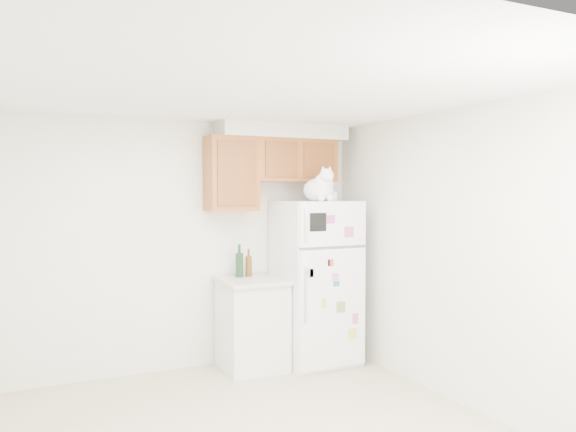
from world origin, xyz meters
TOP-DOWN VIEW (x-y plane):
  - room_shell at (0.12, 0.24)m, footprint 3.84×4.04m
  - refrigerator at (1.35, 1.61)m, footprint 0.76×0.78m
  - base_counter at (0.66, 1.68)m, footprint 0.64×0.64m
  - cat at (1.29, 1.39)m, footprint 0.34×0.50m
  - storage_box_back at (1.50, 1.66)m, footprint 0.22×0.19m
  - storage_box_front at (1.51, 1.60)m, footprint 0.18×0.16m
  - bottle_green at (0.59, 1.83)m, footprint 0.08×0.08m
  - bottle_amber at (0.69, 1.83)m, footprint 0.07×0.07m

SIDE VIEW (x-z plane):
  - base_counter at x=0.66m, z-range 0.00..0.92m
  - refrigerator at x=1.35m, z-range 0.00..1.70m
  - bottle_amber at x=0.69m, z-range 0.92..1.21m
  - bottle_green at x=0.59m, z-range 0.92..1.26m
  - room_shell at x=0.12m, z-range 0.41..2.93m
  - storage_box_front at x=1.51m, z-range 1.70..1.79m
  - storage_box_back at x=1.50m, z-range 1.70..1.80m
  - cat at x=1.29m, z-range 1.66..2.01m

